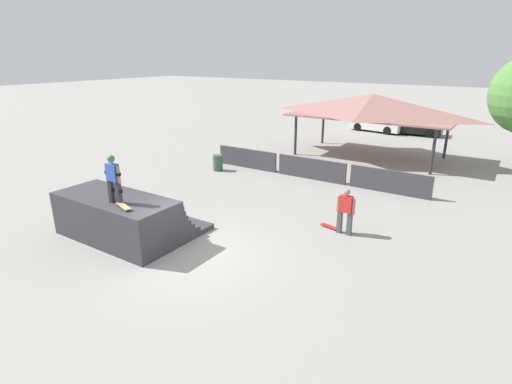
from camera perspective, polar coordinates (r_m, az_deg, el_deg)
ground_plane at (r=12.86m, az=-9.42°, el=-8.81°), size 160.00×160.00×0.00m
quarter_pipe_ramp at (r=14.40m, az=-18.45°, el=-3.49°), size 4.42×3.36×1.50m
skater_on_deck at (r=13.10m, az=-19.75°, el=2.17°), size 0.67×0.23×1.56m
skateboard_on_deck at (r=12.84m, az=-18.33°, el=-1.96°), size 0.86×0.46×0.09m
bystander_walking at (r=14.07m, az=12.68°, el=-2.39°), size 0.66×0.23×1.66m
skateboard_on_ground at (r=14.72m, az=10.60°, el=-4.90°), size 0.79×0.38×0.09m
barrier_fence at (r=20.21m, az=7.91°, el=3.30°), size 11.44×0.12×1.05m
pavilion_shelter at (r=25.13m, az=16.33°, el=11.75°), size 9.40×4.84×3.75m
trash_bin at (r=21.65m, az=-5.48°, el=4.18°), size 0.52×0.52×0.85m
parked_car_white at (r=34.30m, az=16.85°, el=9.29°), size 4.42×2.30×1.27m
parked_car_black at (r=33.90m, az=21.61°, el=8.66°), size 4.18×1.93×1.27m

